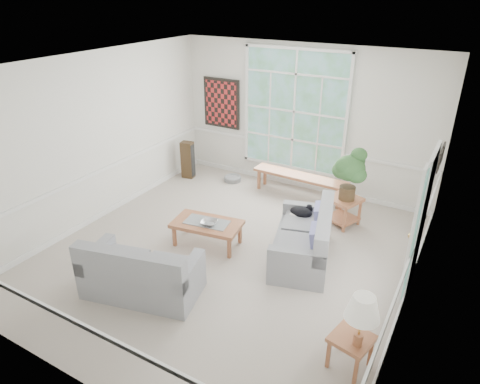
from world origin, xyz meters
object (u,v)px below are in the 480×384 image
loveseat_right (303,235)px  loveseat_front (142,266)px  end_table (343,211)px  coffee_table (207,233)px  side_table (350,352)px

loveseat_right → loveseat_front: bearing=-146.6°
end_table → loveseat_right: bearing=-99.0°
end_table → coffee_table: bearing=-134.1°
coffee_table → side_table: size_ratio=2.59×
loveseat_right → side_table: 2.20m
side_table → loveseat_front: bearing=-177.3°
loveseat_right → end_table: (0.22, 1.41, -0.17)m
loveseat_front → side_table: 2.95m
loveseat_front → side_table: (2.94, 0.14, -0.21)m
loveseat_right → loveseat_front: size_ratio=1.01×
loveseat_front → side_table: loveseat_front is taller
loveseat_front → coffee_table: (0.10, 1.49, -0.22)m
loveseat_right → end_table: bearing=65.3°
loveseat_front → side_table: size_ratio=3.64×
loveseat_right → loveseat_front: (-1.64, -1.89, -0.01)m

